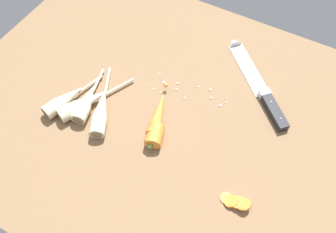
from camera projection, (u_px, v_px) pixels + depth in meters
ground_plane at (172, 118)px, 97.01cm from camera, size 120.00×90.00×4.00cm
chefs_knife at (255, 79)px, 101.07cm from camera, size 27.21×26.64×4.18cm
whole_carrot at (157, 119)px, 91.95cm from camera, size 8.83×19.80×4.20cm
parsnip_front at (86, 102)px, 95.03cm from camera, size 6.80×18.57×4.00cm
parsnip_mid_left at (101, 111)px, 93.47cm from camera, size 11.98×21.39×4.00cm
parsnip_mid_right at (85, 103)px, 94.81cm from camera, size 11.86×21.27×4.00cm
parsnip_back at (65, 100)px, 95.38cm from camera, size 7.41×18.96×4.00cm
carrot_slice_stack at (236, 202)px, 81.11cm from camera, size 7.26×3.57×2.81cm
mince_crumbs at (191, 91)px, 99.07cm from camera, size 22.33×8.28×0.88cm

